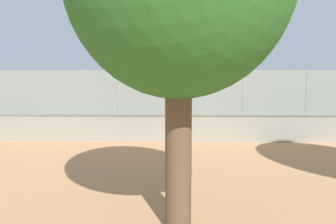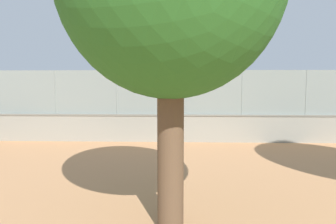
# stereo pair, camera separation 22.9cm
# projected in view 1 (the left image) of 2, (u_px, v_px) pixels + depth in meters

# --- Properties ---
(ground_plane) EXTENTS (260.00, 260.00, 0.00)m
(ground_plane) POSITION_uv_depth(u_px,v_px,m) (179.00, 119.00, 25.22)
(ground_plane) COLOR tan
(perimeter_wall) EXTENTS (32.17, 0.78, 1.40)m
(perimeter_wall) POSITION_uv_depth(u_px,v_px,m) (242.00, 128.00, 15.45)
(perimeter_wall) COLOR gray
(perimeter_wall) RESTS_ON ground_plane
(fence_panel_on_wall) EXTENTS (31.59, 0.45, 2.22)m
(fence_panel_on_wall) POSITION_uv_depth(u_px,v_px,m) (243.00, 92.00, 15.27)
(fence_panel_on_wall) COLOR gray
(fence_panel_on_wall) RESTS_ON perimeter_wall
(player_baseline_waiting) EXTENTS (1.28, 0.79, 1.70)m
(player_baseline_waiting) POSITION_uv_depth(u_px,v_px,m) (102.00, 108.00, 23.54)
(player_baseline_waiting) COLOR #B2B2B2
(player_baseline_waiting) RESTS_ON ground_plane
(player_crossing_court) EXTENTS (0.73, 1.07, 1.69)m
(player_crossing_court) POSITION_uv_depth(u_px,v_px,m) (193.00, 110.00, 22.44)
(player_crossing_court) COLOR #B2B2B2
(player_crossing_court) RESTS_ON ground_plane
(sports_ball) EXTENTS (0.21, 0.21, 0.21)m
(sports_ball) POSITION_uv_depth(u_px,v_px,m) (96.00, 114.00, 21.09)
(sports_ball) COLOR white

